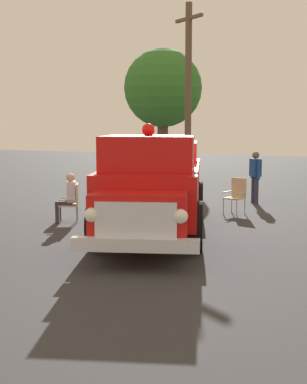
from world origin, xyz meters
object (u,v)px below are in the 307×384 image
(spectator_standing, at_px, (255,174))
(oak_tree_right, at_px, (163,89))
(vintage_fire_truck, at_px, (153,184))
(spectator_seated, at_px, (68,196))
(lawn_chair_spare, at_px, (237,193))
(utility_pole, at_px, (188,93))
(lawn_chair_near_truck, at_px, (73,200))

(spectator_standing, bearing_deg, oak_tree_right, 131.20)
(vintage_fire_truck, relative_size, spectator_seated, 4.89)
(vintage_fire_truck, distance_m, spectator_standing, 5.94)
(lawn_chair_spare, distance_m, spectator_standing, 2.19)
(spectator_standing, height_order, utility_pole, utility_pole)
(vintage_fire_truck, height_order, lawn_chair_near_truck, vintage_fire_truck)
(spectator_seated, distance_m, utility_pole, 8.90)
(spectator_seated, xyz_separation_m, utility_pole, (0.67, 8.34, 3.04))
(spectator_seated, bearing_deg, lawn_chair_spare, 37.59)
(lawn_chair_spare, relative_size, oak_tree_right, 0.17)
(oak_tree_right, bearing_deg, lawn_chair_spare, -57.64)
(lawn_chair_spare, distance_m, spectator_seated, 4.83)
(lawn_chair_near_truck, distance_m, utility_pole, 8.87)
(lawn_chair_near_truck, distance_m, spectator_standing, 6.35)
(vintage_fire_truck, height_order, utility_pole, utility_pole)
(vintage_fire_truck, bearing_deg, lawn_chair_spare, 71.86)
(lawn_chair_spare, relative_size, spectator_standing, 0.61)
(oak_tree_right, distance_m, utility_pole, 3.68)
(spectator_seated, distance_m, oak_tree_right, 11.91)
(lawn_chair_near_truck, height_order, oak_tree_right, oak_tree_right)
(vintage_fire_truck, height_order, oak_tree_right, oak_tree_right)
(spectator_standing, bearing_deg, lawn_chair_spare, -93.66)
(spectator_seated, xyz_separation_m, oak_tree_right, (-1.47, 11.31, 3.43))
(lawn_chair_near_truck, bearing_deg, spectator_standing, 52.61)
(lawn_chair_spare, bearing_deg, oak_tree_right, 122.36)
(lawn_chair_near_truck, height_order, lawn_chair_spare, same)
(spectator_standing, relative_size, oak_tree_right, 0.28)
(spectator_seated, relative_size, oak_tree_right, 0.22)
(spectator_standing, height_order, oak_tree_right, oak_tree_right)
(spectator_seated, relative_size, utility_pole, 0.18)
(lawn_chair_spare, xyz_separation_m, oak_tree_right, (-5.30, 8.36, 3.53))
(lawn_chair_near_truck, xyz_separation_m, spectator_seated, (-0.12, -0.06, 0.11))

